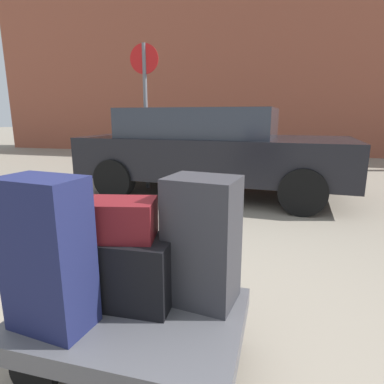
{
  "coord_description": "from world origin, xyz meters",
  "views": [
    {
      "loc": [
        0.68,
        -1.33,
        1.31
      ],
      "look_at": [
        0.0,
        1.2,
        0.69
      ],
      "focal_mm": 30.56,
      "sensor_mm": 36.0,
      "label": 1
    }
  ],
  "objects": [
    {
      "name": "suitcase_charcoal_stacked_top",
      "position": [
        0.32,
        0.21,
        0.67
      ],
      "size": [
        0.39,
        0.32,
        0.67
      ],
      "primitive_type": "cube",
      "rotation": [
        0.0,
        0.0,
        -0.14
      ],
      "color": "#2D2D33",
      "rests_on": "luggage_cart"
    },
    {
      "name": "luggage_cart",
      "position": [
        0.0,
        0.0,
        0.27
      ],
      "size": [
        1.12,
        0.77,
        0.34
      ],
      "color": "#4C4C51",
      "rests_on": "ground_plane"
    },
    {
      "name": "parked_car",
      "position": [
        -0.43,
        4.04,
        0.76
      ],
      "size": [
        4.39,
        2.09,
        1.42
      ],
      "color": "black",
      "rests_on": "ground_plane"
    },
    {
      "name": "ground_plane",
      "position": [
        0.0,
        0.0,
        0.0
      ],
      "size": [
        60.0,
        60.0,
        0.0
      ],
      "primitive_type": "plane",
      "color": "gray"
    },
    {
      "name": "no_parking_sign",
      "position": [
        -1.63,
        4.16,
        1.53
      ],
      "size": [
        0.5,
        0.07,
        2.49
      ],
      "color": "slate",
      "rests_on": "ground_plane"
    },
    {
      "name": "duffel_bag_black_rear_right",
      "position": [
        -0.11,
        0.08,
        0.52
      ],
      "size": [
        0.6,
        0.31,
        0.36
      ],
      "primitive_type": "cube",
      "rotation": [
        0.0,
        0.0,
        0.04
      ],
      "color": "black",
      "rests_on": "luggage_cart"
    },
    {
      "name": "duffel_bag_maroon_topmost_pile",
      "position": [
        -0.11,
        0.08,
        0.8
      ],
      "size": [
        0.45,
        0.32,
        0.2
      ],
      "primitive_type": "cube",
      "rotation": [
        0.0,
        0.0,
        0.21
      ],
      "color": "maroon",
      "rests_on": "duffel_bag_black_rear_right"
    },
    {
      "name": "bollard_kerb_near",
      "position": [
        2.16,
        7.5,
        0.32
      ],
      "size": [
        0.25,
        0.25,
        0.63
      ],
      "primitive_type": "cylinder",
      "color": "#383838",
      "rests_on": "ground_plane"
    },
    {
      "name": "suitcase_navy_front_right",
      "position": [
        -0.3,
        -0.18,
        0.7
      ],
      "size": [
        0.39,
        0.27,
        0.71
      ],
      "primitive_type": "cube",
      "rotation": [
        0.0,
        0.0,
        -0.11
      ],
      "color": "#191E47",
      "rests_on": "luggage_cart"
    },
    {
      "name": "building_facade_brick",
      "position": [
        2.0,
        10.56,
        4.03
      ],
      "size": [
        24.0,
        1.2,
        8.05
      ],
      "primitive_type": "cube",
      "color": "brown",
      "rests_on": "ground_plane"
    }
  ]
}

